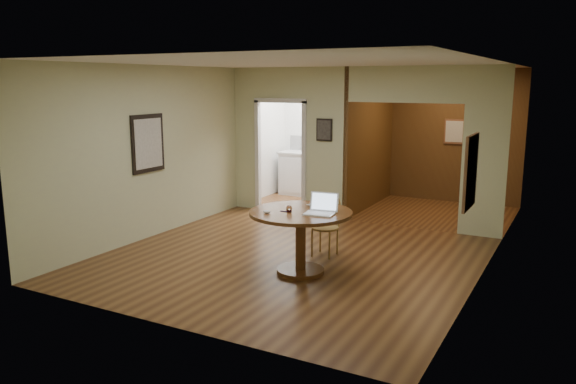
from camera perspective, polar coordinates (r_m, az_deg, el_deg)
The scene contains 11 objects.
floor at distance 7.91m, azimuth 0.02°, elevation -6.84°, with size 5.00×5.00×0.00m, color #472814.
room_shell at distance 10.59m, azimuth 5.73°, elevation 4.83°, with size 5.20×7.50×5.00m.
dining_table at distance 7.20m, azimuth 1.30°, elevation -3.60°, with size 1.32×1.32×0.82m.
chair at distance 8.01m, azimuth 3.95°, elevation -2.91°, with size 0.38×0.38×0.90m.
open_laptop at distance 7.02m, azimuth 3.42°, elevation -1.66°, with size 0.39×0.36×0.26m.
closed_laptop at distance 7.32m, azimuth 3.01°, elevation -1.55°, with size 0.35×0.23×0.03m, color #AEAEB3.
mouse at distance 7.02m, azimuth -2.17°, elevation -2.02°, with size 0.10×0.05×0.04m, color white.
wine_glass at distance 7.08m, azimuth 0.11°, elevation -1.72°, with size 0.08×0.08×0.09m, color white, non-canonical shape.
pen at distance 7.11m, azimuth -0.22°, elevation -1.98°, with size 0.01×0.01×0.15m, color #0B0F51.
kitchen_cabinet at distance 12.05m, azimuth 3.80°, elevation 1.73°, with size 2.06×0.60×0.94m.
grocery_bag at distance 11.72m, azimuth 6.70°, elevation 4.39°, with size 0.28×0.23×0.28m, color beige.
Camera 1 is at (3.55, -6.63, 2.45)m, focal length 35.00 mm.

